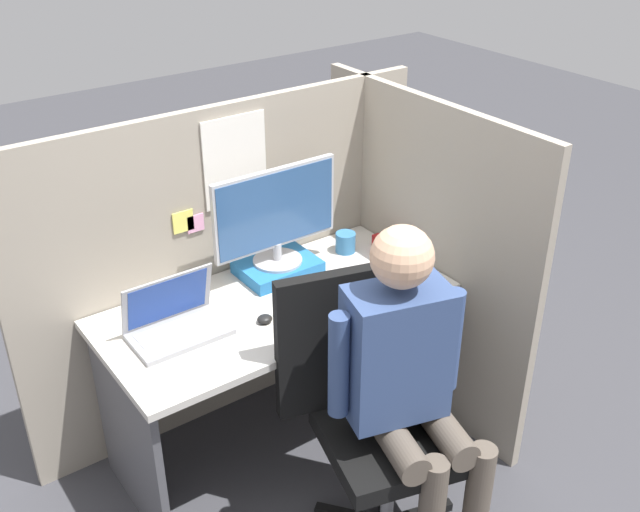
# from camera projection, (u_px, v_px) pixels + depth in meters

# --- Properties ---
(ground_plane) EXTENTS (12.00, 12.00, 0.00)m
(ground_plane) POSITION_uv_depth(u_px,v_px,m) (324.00, 485.00, 3.07)
(ground_plane) COLOR #3D3D42
(cubicle_panel_back) EXTENTS (1.89, 0.05, 1.43)m
(cubicle_panel_back) POSITION_uv_depth(u_px,v_px,m) (230.00, 265.00, 3.21)
(cubicle_panel_back) COLOR gray
(cubicle_panel_back) RESTS_ON ground
(cubicle_panel_right) EXTENTS (0.04, 1.30, 1.43)m
(cubicle_panel_right) POSITION_uv_depth(u_px,v_px,m) (421.00, 257.00, 3.27)
(cubicle_panel_right) COLOR gray
(cubicle_panel_right) RESTS_ON ground
(desk) EXTENTS (1.39, 0.66, 0.72)m
(desk) POSITION_uv_depth(u_px,v_px,m) (276.00, 339.00, 3.04)
(desk) COLOR beige
(desk) RESTS_ON ground
(paper_box) EXTENTS (0.32, 0.24, 0.06)m
(paper_box) POSITION_uv_depth(u_px,v_px,m) (278.00, 267.00, 3.14)
(paper_box) COLOR #236BAD
(paper_box) RESTS_ON desk
(monitor) EXTENTS (0.57, 0.21, 0.41)m
(monitor) POSITION_uv_depth(u_px,v_px,m) (276.00, 214.00, 3.02)
(monitor) COLOR #B2B2B7
(monitor) RESTS_ON paper_box
(laptop) EXTENTS (0.35, 0.22, 0.23)m
(laptop) POSITION_uv_depth(u_px,v_px,m) (176.00, 323.00, 2.74)
(laptop) COLOR #99999E
(laptop) RESTS_ON desk
(mouse) EXTENTS (0.06, 0.05, 0.03)m
(mouse) POSITION_uv_depth(u_px,v_px,m) (265.00, 319.00, 2.82)
(mouse) COLOR black
(mouse) RESTS_ON desk
(stapler) EXTENTS (0.04, 0.16, 0.06)m
(stapler) POSITION_uv_depth(u_px,v_px,m) (387.00, 247.00, 3.30)
(stapler) COLOR #A31919
(stapler) RESTS_ON desk
(carrot_toy) EXTENTS (0.05, 0.12, 0.05)m
(carrot_toy) POSITION_uv_depth(u_px,v_px,m) (288.00, 318.00, 2.81)
(carrot_toy) COLOR orange
(carrot_toy) RESTS_ON desk
(office_chair) EXTENTS (0.57, 0.62, 1.04)m
(office_chair) POSITION_uv_depth(u_px,v_px,m) (368.00, 408.00, 2.68)
(office_chair) COLOR black
(office_chair) RESTS_ON ground
(person) EXTENTS (0.46, 0.48, 1.29)m
(person) POSITION_uv_depth(u_px,v_px,m) (409.00, 376.00, 2.48)
(person) COLOR brown
(person) RESTS_ON ground
(coffee_mug) EXTENTS (0.09, 0.09, 0.09)m
(coffee_mug) POSITION_uv_depth(u_px,v_px,m) (345.00, 242.00, 3.30)
(coffee_mug) COLOR teal
(coffee_mug) RESTS_ON desk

